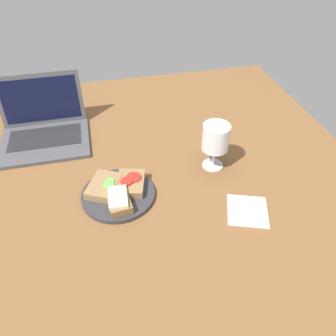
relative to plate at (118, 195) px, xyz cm
name	(u,v)px	position (x,y,z in cm)	size (l,w,h in cm)	color
wooden_table	(148,179)	(10.05, 6.90, -2.16)	(140.00, 140.00, 3.00)	brown
plate	(118,195)	(0.00, 0.00, 0.00)	(21.50, 21.50, 1.32)	#333338
sandwich_with_cucumber	(104,186)	(-3.70, 2.49, 1.95)	(12.05, 13.45, 2.89)	#937047
sandwich_with_cheese	(118,200)	(-0.30, -4.51, 2.25)	(7.16, 10.42, 3.39)	brown
sandwich_with_tomato	(131,183)	(4.06, 2.00, 1.97)	(10.43, 12.25, 3.04)	#937047
wine_glass	(216,139)	(31.59, 6.80, 10.01)	(8.40, 8.40, 15.51)	white
laptop	(44,127)	(-22.14, 36.52, 3.42)	(30.28, 27.37, 19.70)	#4C4C51
napkin	(247,211)	(34.62, -14.22, -0.46)	(11.07, 11.50, 0.40)	white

